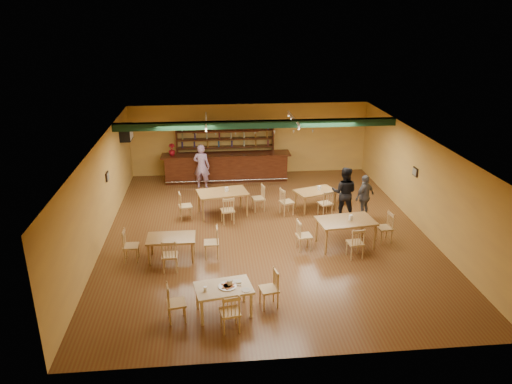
{
  "coord_description": "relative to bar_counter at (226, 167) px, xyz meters",
  "views": [
    {
      "loc": [
        -1.67,
        -13.96,
        6.7
      ],
      "look_at": [
        -0.25,
        0.6,
        1.15
      ],
      "focal_mm": 34.03,
      "sensor_mm": 36.0,
      "label": 1
    }
  ],
  "objects": [
    {
      "name": "patron_right_b",
      "position": [
        4.5,
        -4.31,
        0.2
      ],
      "size": [
        0.95,
        0.81,
        1.52
      ],
      "primitive_type": "imported",
      "rotation": [
        0.0,
        0.0,
        3.74
      ],
      "color": "slate",
      "rests_on": "ground"
    },
    {
      "name": "poinsettia",
      "position": [
        -2.18,
        0.0,
        0.81
      ],
      "size": [
        0.35,
        0.35,
        0.48
      ],
      "primitive_type": "imported",
      "rotation": [
        0.0,
        0.0,
        0.35
      ],
      "color": "maroon",
      "rests_on": "bar_counter"
    },
    {
      "name": "track_rail_left",
      "position": [
        -0.76,
        -1.75,
        2.38
      ],
      "size": [
        0.05,
        2.5,
        0.05
      ],
      "primitive_type": "cube",
      "color": "white",
      "rests_on": "ceiling"
    },
    {
      "name": "bar_counter",
      "position": [
        0.0,
        0.0,
        0.0
      ],
      "size": [
        5.26,
        0.85,
        1.13
      ],
      "primitive_type": "cube",
      "color": "#34130A",
      "rests_on": "ground"
    },
    {
      "name": "dining_table_a",
      "position": [
        -0.27,
        -3.59,
        -0.15
      ],
      "size": [
        1.83,
        1.29,
        0.84
      ],
      "primitive_type": "cube",
      "rotation": [
        0.0,
        0.0,
        0.19
      ],
      "color": "olive",
      "rests_on": "ground"
    },
    {
      "name": "ac_unit",
      "position": [
        -3.76,
        -0.95,
        1.79
      ],
      "size": [
        0.34,
        0.7,
        0.48
      ],
      "primitive_type": "cube",
      "color": "white",
      "rests_on": "wall_left"
    },
    {
      "name": "dining_table_b",
      "position": [
        3.01,
        -3.41,
        -0.22
      ],
      "size": [
        1.58,
        1.24,
        0.69
      ],
      "primitive_type": "cube",
      "rotation": [
        0.0,
        0.0,
        0.33
      ],
      "color": "olive",
      "rests_on": "ground"
    },
    {
      "name": "picture_left",
      "position": [
        -3.93,
        -4.15,
        1.14
      ],
      "size": [
        0.04,
        0.34,
        0.28
      ],
      "primitive_type": "cube",
      "color": "black",
      "rests_on": "wall_left"
    },
    {
      "name": "floor",
      "position": [
        1.04,
        -5.15,
        -0.56
      ],
      "size": [
        12.0,
        12.0,
        0.0
      ],
      "primitive_type": "plane",
      "color": "brown",
      "rests_on": "ground"
    },
    {
      "name": "picture_right",
      "position": [
        6.01,
        -4.65,
        1.14
      ],
      "size": [
        0.04,
        0.34,
        0.28
      ],
      "primitive_type": "cube",
      "color": "black",
      "rests_on": "wall_right"
    },
    {
      "name": "near_table",
      "position": [
        -0.44,
        -9.42,
        -0.22
      ],
      "size": [
        1.42,
        1.04,
        0.69
      ],
      "primitive_type": "cube",
      "rotation": [
        0.0,
        0.0,
        0.17
      ],
      "color": "beige",
      "rests_on": "ground"
    },
    {
      "name": "pizza_tray",
      "position": [
        -0.34,
        -9.42,
        0.14
      ],
      "size": [
        0.44,
        0.44,
        0.01
      ],
      "primitive_type": "cylinder",
      "rotation": [
        0.0,
        0.0,
        0.12
      ],
      "color": "silver",
      "rests_on": "near_table"
    },
    {
      "name": "patron_right_a",
      "position": [
        3.81,
        -4.21,
        0.33
      ],
      "size": [
        1.04,
        0.93,
        1.78
      ],
      "primitive_type": "imported",
      "rotation": [
        0.0,
        0.0,
        2.8
      ],
      "color": "black",
      "rests_on": "ground"
    },
    {
      "name": "dining_table_c",
      "position": [
        -1.82,
        -6.64,
        -0.23
      ],
      "size": [
        1.36,
        0.82,
        0.68
      ],
      "primitive_type": "cube",
      "rotation": [
        0.0,
        0.0,
        -0.0
      ],
      "color": "olive",
      "rests_on": "ground"
    },
    {
      "name": "side_plate",
      "position": [
        0.07,
        -9.61,
        0.14
      ],
      "size": [
        0.25,
        0.25,
        0.01
      ],
      "primitive_type": "cylinder",
      "rotation": [
        0.0,
        0.0,
        0.17
      ],
      "color": "white",
      "rests_on": "near_table"
    },
    {
      "name": "ceiling_beam",
      "position": [
        1.04,
        -2.35,
        2.31
      ],
      "size": [
        10.0,
        0.3,
        0.25
      ],
      "primitive_type": "cube",
      "color": "black",
      "rests_on": "ceiling"
    },
    {
      "name": "pizza_server",
      "position": [
        -0.21,
        -9.38,
        0.15
      ],
      "size": [
        0.33,
        0.17,
        0.0
      ],
      "primitive_type": "cube",
      "rotation": [
        0.0,
        0.0,
        -0.28
      ],
      "color": "silver",
      "rests_on": "pizza_tray"
    },
    {
      "name": "patron_bar",
      "position": [
        -1.0,
        -0.83,
        0.32
      ],
      "size": [
        0.73,
        0.56,
        1.78
      ],
      "primitive_type": "imported",
      "rotation": [
        0.0,
        0.0,
        2.91
      ],
      "color": "purple",
      "rests_on": "ground"
    },
    {
      "name": "dining_table_d",
      "position": [
        3.3,
        -6.31,
        -0.15
      ],
      "size": [
        1.78,
        1.2,
        0.83
      ],
      "primitive_type": "cube",
      "rotation": [
        0.0,
        0.0,
        0.12
      ],
      "color": "olive",
      "rests_on": "ground"
    },
    {
      "name": "track_rail_right",
      "position": [
        2.44,
        -1.75,
        2.38
      ],
      "size": [
        0.05,
        2.5,
        0.05
      ],
      "primitive_type": "cube",
      "color": "white",
      "rests_on": "ceiling"
    },
    {
      "name": "napkin_stack",
      "position": [
        -0.11,
        -9.24,
        0.14
      ],
      "size": [
        0.2,
        0.15,
        0.03
      ],
      "primitive_type": "cube",
      "rotation": [
        0.0,
        0.0,
        0.0
      ],
      "color": "white",
      "rests_on": "near_table"
    },
    {
      "name": "back_bar_hutch",
      "position": [
        0.0,
        0.63,
        0.57
      ],
      "size": [
        4.07,
        0.4,
        2.28
      ],
      "primitive_type": "cube",
      "color": "#34130A",
      "rests_on": "ground"
    },
    {
      "name": "parmesan_shaker",
      "position": [
        -0.85,
        -9.56,
        0.18
      ],
      "size": [
        0.09,
        0.09,
        0.11
      ],
      "primitive_type": "cylinder",
      "rotation": [
        0.0,
        0.0,
        0.17
      ],
      "color": "#EAE5C6",
      "rests_on": "near_table"
    }
  ]
}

